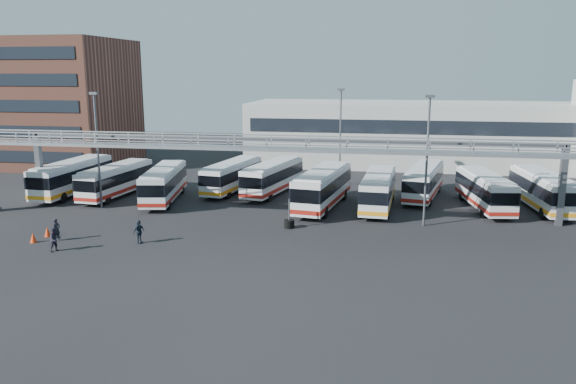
% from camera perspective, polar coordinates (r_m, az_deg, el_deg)
% --- Properties ---
extents(ground, '(140.00, 140.00, 0.00)m').
position_cam_1_polar(ground, '(39.90, -3.39, -5.27)').
color(ground, black).
rests_on(ground, ground).
extents(gantry, '(51.40, 5.15, 7.10)m').
position_cam_1_polar(gantry, '(44.27, -1.69, 3.80)').
color(gantry, '#919499').
rests_on(gantry, ground).
extents(apartment_building, '(18.00, 15.00, 16.00)m').
position_cam_1_polar(apartment_building, '(79.73, -22.71, 8.39)').
color(apartment_building, brown).
rests_on(apartment_building, ground).
extents(warehouse, '(42.00, 14.00, 8.00)m').
position_cam_1_polar(warehouse, '(75.45, 12.49, 5.82)').
color(warehouse, '#9E9E99').
rests_on(warehouse, ground).
extents(light_pole_left, '(0.70, 0.35, 10.21)m').
position_cam_1_polar(light_pole_left, '(51.87, -18.81, 4.63)').
color(light_pole_left, '#4C4F54').
rests_on(light_pole_left, ground).
extents(light_pole_mid, '(0.70, 0.35, 10.21)m').
position_cam_1_polar(light_pole_mid, '(44.51, 13.95, 3.78)').
color(light_pole_mid, '#4C4F54').
rests_on(light_pole_mid, ground).
extents(light_pole_back, '(0.70, 0.35, 10.21)m').
position_cam_1_polar(light_pole_back, '(59.52, 5.34, 6.11)').
color(light_pole_back, '#4C4F54').
rests_on(light_pole_back, ground).
extents(bus_0, '(2.84, 11.08, 3.35)m').
position_cam_1_polar(bus_0, '(59.12, -21.06, 1.51)').
color(bus_0, silver).
rests_on(bus_0, ground).
extents(bus_1, '(3.28, 10.35, 3.09)m').
position_cam_1_polar(bus_1, '(56.83, -17.07, 1.25)').
color(bus_1, silver).
rests_on(bus_1, ground).
extents(bus_2, '(4.29, 10.71, 3.17)m').
position_cam_1_polar(bus_2, '(53.71, -12.49, 0.94)').
color(bus_2, silver).
rests_on(bus_2, ground).
extents(bus_3, '(3.91, 10.32, 3.06)m').
position_cam_1_polar(bus_3, '(56.96, -5.69, 1.73)').
color(bus_3, silver).
rests_on(bus_3, ground).
extents(bus_4, '(4.47, 10.72, 3.17)m').
position_cam_1_polar(bus_4, '(55.63, -1.55, 1.60)').
color(bus_4, silver).
rests_on(bus_4, ground).
extents(bus_5, '(4.19, 11.57, 3.44)m').
position_cam_1_polar(bus_5, '(49.95, 3.56, 0.54)').
color(bus_5, silver).
rests_on(bus_5, ground).
extents(bus_6, '(3.02, 10.56, 3.17)m').
position_cam_1_polar(bus_6, '(50.15, 9.16, 0.28)').
color(bus_6, silver).
rests_on(bus_6, ground).
extents(bus_7, '(4.40, 10.61, 3.14)m').
position_cam_1_polar(bus_7, '(55.20, 13.64, 1.16)').
color(bus_7, silver).
rests_on(bus_7, ground).
extents(bus_8, '(3.95, 10.55, 3.13)m').
position_cam_1_polar(bus_8, '(52.44, 19.34, 0.24)').
color(bus_8, silver).
rests_on(bus_8, ground).
extents(bus_9, '(3.64, 10.93, 3.26)m').
position_cam_1_polar(bus_9, '(54.04, 24.44, 0.24)').
color(bus_9, silver).
rests_on(bus_9, ground).
extents(pedestrian_a, '(0.53, 0.68, 1.65)m').
position_cam_1_polar(pedestrian_a, '(43.62, -22.46, -3.55)').
color(pedestrian_a, black).
rests_on(pedestrian_a, ground).
extents(pedestrian_b, '(0.97, 1.02, 1.66)m').
position_cam_1_polar(pedestrian_b, '(41.09, -22.58, -4.48)').
color(pedestrian_b, '#292432').
rests_on(pedestrian_b, ground).
extents(pedestrian_d, '(0.72, 1.07, 1.69)m').
position_cam_1_polar(pedestrian_d, '(41.07, -14.91, -3.93)').
color(pedestrian_d, '#1A242F').
rests_on(pedestrian_d, ground).
extents(cone_left, '(0.54, 0.54, 0.73)m').
position_cam_1_polar(cone_left, '(43.93, -24.47, -4.23)').
color(cone_left, red).
rests_on(cone_left, ground).
extents(cone_right, '(0.57, 0.57, 0.72)m').
position_cam_1_polar(cone_right, '(45.10, -23.25, -3.73)').
color(cone_right, red).
rests_on(cone_right, ground).
extents(tire_stack, '(0.81, 0.81, 2.31)m').
position_cam_1_polar(tire_stack, '(43.68, 0.12, -3.17)').
color(tire_stack, black).
rests_on(tire_stack, ground).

